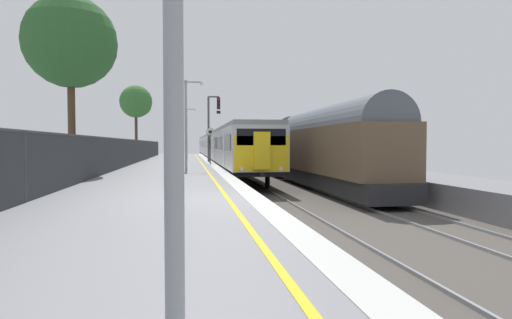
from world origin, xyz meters
name	(u,v)px	position (x,y,z in m)	size (l,w,h in m)	color
ground	(333,218)	(2.64, 0.00, -0.61)	(17.40, 110.00, 1.21)	gray
commuter_train_at_platform	(218,146)	(2.10, 38.67, 1.27)	(2.83, 60.23, 3.81)	#B7B7BC
freight_train_adjacent_track	(259,145)	(6.10, 33.34, 1.42)	(2.60, 60.91, 4.44)	#232326
signal_gantry	(212,121)	(0.60, 25.10, 3.44)	(1.10, 0.24, 5.55)	#47474C
speed_limit_sign	(210,141)	(0.25, 20.40, 1.72)	(0.59, 0.08, 2.69)	#59595B
platform_lamp_mid	(186,117)	(-1.50, 13.41, 3.06)	(2.00, 0.20, 5.12)	#93999E
platform_lamp_far	(187,128)	(-1.50, 35.34, 3.18)	(2.00, 0.20, 5.35)	#93999E
platform_back_fence	(25,165)	(-5.45, 0.00, 0.96)	(0.07, 99.00, 1.83)	#282B2D
background_tree_left	(70,45)	(-7.28, 11.76, 6.56)	(4.66, 4.66, 9.02)	#473323
background_tree_centre	(137,103)	(-6.70, 35.56, 5.89)	(3.40, 3.40, 7.69)	#473323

